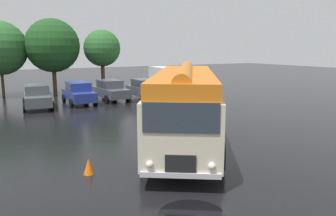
{
  "coord_description": "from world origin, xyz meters",
  "views": [
    {
      "loc": [
        -7.1,
        -10.84,
        4.21
      ],
      "look_at": [
        0.45,
        2.5,
        1.4
      ],
      "focal_mm": 35.0,
      "sensor_mm": 36.0,
      "label": 1
    }
  ],
  "objects_px": {
    "car_near_left": "(37,96)",
    "car_far_right": "(145,89)",
    "vintage_bus": "(185,102)",
    "traffic_cone": "(89,166)",
    "car_mid_left": "(79,93)",
    "box_van": "(170,80)",
    "car_mid_right": "(110,90)"
  },
  "relations": [
    {
      "from": "car_near_left",
      "to": "car_far_right",
      "type": "relative_size",
      "value": 1.02
    },
    {
      "from": "vintage_bus",
      "to": "traffic_cone",
      "type": "distance_m",
      "value": 5.14
    },
    {
      "from": "car_mid_left",
      "to": "box_van",
      "type": "bearing_deg",
      "value": 4.03
    },
    {
      "from": "vintage_bus",
      "to": "car_mid_left",
      "type": "xyz_separation_m",
      "value": [
        -1.28,
        13.08,
        -1.05
      ]
    },
    {
      "from": "car_mid_left",
      "to": "box_van",
      "type": "relative_size",
      "value": 0.71
    },
    {
      "from": "car_mid_right",
      "to": "car_far_right",
      "type": "height_order",
      "value": "same"
    },
    {
      "from": "vintage_bus",
      "to": "traffic_cone",
      "type": "xyz_separation_m",
      "value": [
        -4.69,
        -1.34,
        -1.62
      ]
    },
    {
      "from": "car_near_left",
      "to": "box_van",
      "type": "distance_m",
      "value": 11.44
    },
    {
      "from": "vintage_bus",
      "to": "car_near_left",
      "type": "xyz_separation_m",
      "value": [
        -4.32,
        12.66,
        -1.05
      ]
    },
    {
      "from": "car_mid_left",
      "to": "car_near_left",
      "type": "bearing_deg",
      "value": -172.04
    },
    {
      "from": "car_far_right",
      "to": "traffic_cone",
      "type": "xyz_separation_m",
      "value": [
        -8.89,
        -14.18,
        -0.57
      ]
    },
    {
      "from": "car_mid_left",
      "to": "vintage_bus",
      "type": "bearing_deg",
      "value": -84.41
    },
    {
      "from": "car_near_left",
      "to": "car_mid_left",
      "type": "relative_size",
      "value": 1.03
    },
    {
      "from": "car_near_left",
      "to": "car_mid_left",
      "type": "height_order",
      "value": "same"
    },
    {
      "from": "traffic_cone",
      "to": "car_mid_right",
      "type": "bearing_deg",
      "value": 67.69
    },
    {
      "from": "car_far_right",
      "to": "box_van",
      "type": "distance_m",
      "value": 3.04
    },
    {
      "from": "car_mid_left",
      "to": "traffic_cone",
      "type": "distance_m",
      "value": 14.84
    },
    {
      "from": "box_van",
      "to": "traffic_cone",
      "type": "distance_m",
      "value": 19.1
    },
    {
      "from": "car_near_left",
      "to": "car_mid_right",
      "type": "xyz_separation_m",
      "value": [
        5.73,
        0.89,
        0.0
      ]
    },
    {
      "from": "car_mid_right",
      "to": "box_van",
      "type": "bearing_deg",
      "value": 1.22
    },
    {
      "from": "car_near_left",
      "to": "box_van",
      "type": "height_order",
      "value": "box_van"
    },
    {
      "from": "car_near_left",
      "to": "traffic_cone",
      "type": "distance_m",
      "value": 14.02
    },
    {
      "from": "car_mid_right",
      "to": "box_van",
      "type": "height_order",
      "value": "box_van"
    },
    {
      "from": "car_mid_right",
      "to": "traffic_cone",
      "type": "relative_size",
      "value": 7.81
    },
    {
      "from": "car_far_right",
      "to": "traffic_cone",
      "type": "distance_m",
      "value": 16.74
    },
    {
      "from": "car_near_left",
      "to": "car_mid_left",
      "type": "distance_m",
      "value": 3.07
    },
    {
      "from": "car_mid_left",
      "to": "car_mid_right",
      "type": "bearing_deg",
      "value": 9.84
    },
    {
      "from": "vintage_bus",
      "to": "car_near_left",
      "type": "bearing_deg",
      "value": 108.83
    },
    {
      "from": "car_near_left",
      "to": "car_far_right",
      "type": "xyz_separation_m",
      "value": [
        8.51,
        0.17,
        0.0
      ]
    },
    {
      "from": "car_far_right",
      "to": "car_near_left",
      "type": "bearing_deg",
      "value": -178.82
    },
    {
      "from": "vintage_bus",
      "to": "box_van",
      "type": "relative_size",
      "value": 1.65
    },
    {
      "from": "car_far_right",
      "to": "box_van",
      "type": "height_order",
      "value": "box_van"
    }
  ]
}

